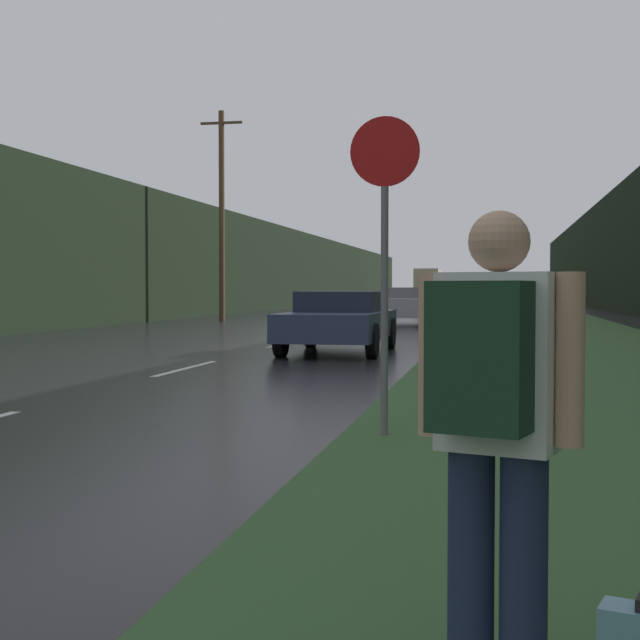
% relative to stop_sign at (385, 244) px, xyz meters
% --- Properties ---
extents(grass_verge, '(6.00, 240.00, 0.02)m').
position_rel_stop_sign_xyz_m(grass_verge, '(2.60, 31.34, -1.77)').
color(grass_verge, '#33562D').
rests_on(grass_verge, ground_plane).
extents(lane_stripe_c, '(0.12, 3.00, 0.01)m').
position_rel_stop_sign_xyz_m(lane_stripe_c, '(-4.21, 6.31, -1.77)').
color(lane_stripe_c, silver).
rests_on(lane_stripe_c, ground_plane).
extents(lane_stripe_d, '(0.12, 3.00, 0.01)m').
position_rel_stop_sign_xyz_m(lane_stripe_d, '(-4.21, 13.31, -1.77)').
color(lane_stripe_d, silver).
rests_on(lane_stripe_d, ground_plane).
extents(treeline_far_side, '(2.00, 140.00, 5.53)m').
position_rel_stop_sign_xyz_m(treeline_far_side, '(-14.02, 41.34, 0.99)').
color(treeline_far_side, black).
rests_on(treeline_far_side, ground_plane).
extents(utility_pole_far, '(1.80, 0.24, 8.80)m').
position_rel_stop_sign_xyz_m(utility_pole_far, '(-10.38, 27.77, 2.76)').
color(utility_pole_far, '#4C3823').
rests_on(utility_pole_far, ground_plane).
extents(stop_sign, '(0.64, 0.07, 2.95)m').
position_rel_stop_sign_xyz_m(stop_sign, '(0.00, 0.00, 0.00)').
color(stop_sign, slate).
rests_on(stop_sign, ground_plane).
extents(hitchhiker_with_backpack, '(0.55, 0.48, 1.63)m').
position_rel_stop_sign_xyz_m(hitchhiker_with_backpack, '(1.02, -5.17, -0.84)').
color(hitchhiker_with_backpack, '#1E2847').
rests_on(hitchhiker_with_backpack, ground_plane).
extents(car_passing_near, '(2.05, 4.68, 1.31)m').
position_rel_stop_sign_xyz_m(car_passing_near, '(-2.31, 10.59, -1.09)').
color(car_passing_near, '#2D3856').
rests_on(car_passing_near, ground_plane).
extents(car_passing_far, '(1.86, 4.31, 1.41)m').
position_rel_stop_sign_xyz_m(car_passing_far, '(-2.31, 25.67, -1.04)').
color(car_passing_far, '#9E9EA3').
rests_on(car_passing_far, ground_plane).
extents(delivery_truck, '(2.63, 7.85, 3.39)m').
position_rel_stop_sign_xyz_m(delivery_truck, '(-6.12, 85.06, 0.01)').
color(delivery_truck, '#6E684F').
rests_on(delivery_truck, ground_plane).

